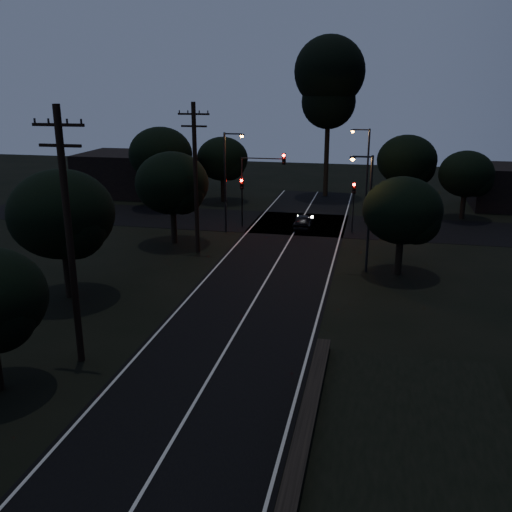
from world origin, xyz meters
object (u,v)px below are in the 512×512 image
at_px(utility_pole_far, 196,176).
at_px(signal_left, 242,194).
at_px(utility_pole_mid, 69,235).
at_px(streetlight_c, 367,206).
at_px(tall_pine, 329,81).
at_px(streetlight_b, 365,169).
at_px(car, 303,221).
at_px(streetlight_a, 227,176).
at_px(signal_right, 354,198).
at_px(signal_mast, 262,176).

bearing_deg(utility_pole_far, signal_left, 80.06).
xyz_separation_m(utility_pole_mid, streetlight_c, (11.83, 15.00, -1.39)).
bearing_deg(utility_pole_far, utility_pole_mid, -90.00).
distance_m(tall_pine, streetlight_b, 13.80).
xyz_separation_m(streetlight_c, car, (-5.31, 10.35, -3.73)).
bearing_deg(car, streetlight_b, -144.14).
bearing_deg(streetlight_a, streetlight_c, -35.69).
xyz_separation_m(signal_left, streetlight_b, (9.91, 4.01, 1.80)).
bearing_deg(car, utility_pole_far, 50.59).
relative_size(signal_left, streetlight_b, 0.51).
relative_size(signal_left, streetlight_a, 0.51).
distance_m(signal_left, car, 5.59).
xyz_separation_m(tall_pine, streetlight_b, (4.31, -11.00, -7.13)).
bearing_deg(streetlight_c, streetlight_a, 144.31).
relative_size(signal_right, streetlight_a, 0.51).
height_order(signal_right, streetlight_a, streetlight_a).
height_order(streetlight_b, car, streetlight_b).
xyz_separation_m(signal_right, streetlight_b, (0.71, 4.01, 1.80)).
height_order(signal_right, car, signal_right).
bearing_deg(car, utility_pole_mid, 74.14).
distance_m(signal_right, streetlight_c, 10.18).
relative_size(signal_mast, streetlight_a, 0.78).
relative_size(tall_pine, streetlight_c, 2.18).
distance_m(streetlight_a, streetlight_c, 13.72).
distance_m(signal_right, streetlight_b, 4.45).
bearing_deg(utility_pole_mid, signal_right, 67.01).
relative_size(utility_pole_far, streetlight_a, 1.31).
xyz_separation_m(utility_pole_mid, car, (6.52, 25.35, -5.12)).
bearing_deg(signal_left, streetlight_b, 22.05).
bearing_deg(signal_right, streetlight_a, -168.66).
bearing_deg(tall_pine, signal_right, -76.51).
height_order(signal_right, signal_mast, signal_mast).
height_order(streetlight_b, streetlight_c, streetlight_b).
relative_size(streetlight_b, car, 2.20).
bearing_deg(streetlight_a, signal_left, 70.41).
height_order(signal_right, streetlight_b, streetlight_b).
distance_m(signal_mast, streetlight_c, 13.28).
height_order(utility_pole_mid, utility_pole_far, utility_pole_mid).
bearing_deg(utility_pole_mid, car, 75.58).
bearing_deg(signal_left, signal_right, 0.00).
bearing_deg(signal_right, car, 174.92).
bearing_deg(streetlight_b, signal_left, -157.95).
xyz_separation_m(utility_pole_far, streetlight_b, (11.31, 12.00, -0.85)).
xyz_separation_m(signal_left, signal_mast, (1.69, 0.00, 1.50)).
bearing_deg(car, signal_mast, 4.54).
bearing_deg(utility_pole_far, signal_mast, 68.89).
bearing_deg(signal_right, streetlight_b, 80.00).
relative_size(streetlight_a, streetlight_b, 1.00).
bearing_deg(car, streetlight_a, 20.54).
xyz_separation_m(tall_pine, streetlight_a, (-6.31, -17.00, -7.13)).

